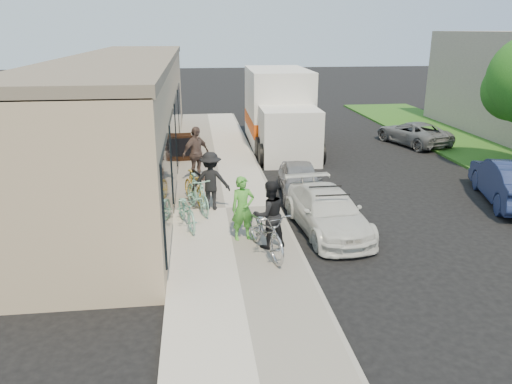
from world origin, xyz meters
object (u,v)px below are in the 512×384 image
moving_truck (280,114)px  cruiser_bike_b (187,210)px  sandwich_board (184,147)px  far_car_gray (413,133)px  cruiser_bike_a (198,194)px  sedan_silver (300,180)px  woman_rider (243,208)px  bike_rack (197,184)px  sedan_white (327,211)px  man_standing (269,214)px  tandem_bike (266,231)px  far_car_blue (511,181)px  cruiser_bike_c (194,187)px  bystander_b (196,154)px  bystander_a (211,181)px

moving_truck → cruiser_bike_b: (-4.08, -9.53, -0.91)m
sandwich_board → far_car_gray: sandwich_board is taller
sandwich_board → cruiser_bike_a: 5.89m
sedan_silver → woman_rider: (-2.17, -3.47, 0.40)m
woman_rider → cruiser_bike_a: woman_rider is taller
moving_truck → woman_rider: size_ratio=4.38×
bike_rack → sandwich_board: sandwich_board is taller
sedan_white → man_standing: size_ratio=2.40×
tandem_bike → bike_rack: bearing=99.0°
bike_rack → tandem_bike: tandem_bike is taller
sedan_silver → far_car_blue: (6.28, -1.37, 0.15)m
sandwich_board → woman_rider: (1.53, -7.98, 0.26)m
sedan_white → cruiser_bike_c: 4.17m
cruiser_bike_c → bystander_b: 2.39m
sandwich_board → cruiser_bike_c: 5.11m
sedan_silver → far_car_gray: (6.75, 6.81, -0.01)m
far_car_gray → bystander_a: bearing=23.4°
sedan_white → far_car_gray: size_ratio=1.03×
cruiser_bike_c → far_car_blue: bearing=-24.8°
sandwich_board → tandem_bike: (1.97, -8.87, 0.01)m
bike_rack → sandwich_board: (-0.44, 5.15, -0.05)m
tandem_bike → woman_rider: 1.02m
sedan_white → tandem_bike: bearing=-146.5°
sandwich_board → sedan_silver: bearing=-57.6°
sedan_white → bystander_b: 5.76m
woman_rider → bystander_b: bystander_b is taller
tandem_bike → woman_rider: woman_rider is taller
man_standing → bystander_b: bystander_b is taller
cruiser_bike_c → bystander_b: (0.10, 2.34, 0.46)m
bike_rack → far_car_gray: bike_rack is taller
moving_truck → bystander_b: (-3.78, -5.32, -0.43)m
far_car_blue → cruiser_bike_a: (-9.54, 0.00, -0.02)m
cruiser_bike_b → far_car_blue: bearing=-7.6°
sandwich_board → far_car_gray: bearing=5.5°
moving_truck → far_car_blue: bearing=-54.4°
bike_rack → man_standing: 3.78m
bystander_a → sedan_silver: bearing=-150.7°
woman_rider → cruiser_bike_b: 1.75m
sandwich_board → man_standing: 8.79m
woman_rider → man_standing: bearing=-54.5°
tandem_bike → cruiser_bike_a: bearing=103.7°
sedan_white → moving_truck: 10.02m
cruiser_bike_b → bystander_b: bearing=72.0°
cruiser_bike_a → cruiser_bike_b: size_ratio=1.02×
far_car_gray → tandem_bike: (-8.47, -11.17, 0.17)m
far_car_blue → bystander_b: bearing=-2.2°
far_car_gray → woman_rider: woman_rider is taller
bike_rack → sedan_white: (3.38, -2.26, -0.18)m
sedan_silver → moving_truck: bearing=91.0°
man_standing → cruiser_bike_c: 3.87m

